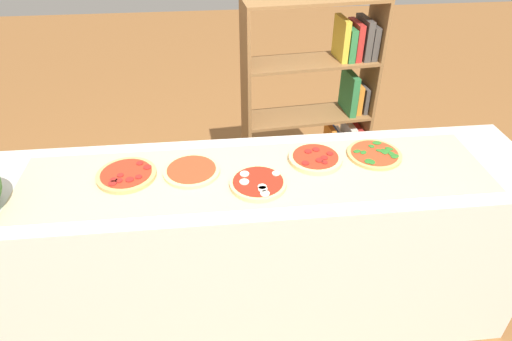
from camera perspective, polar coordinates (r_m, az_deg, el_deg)
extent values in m
plane|color=brown|center=(2.61, 0.00, -17.57)|extent=(12.00, 12.00, 0.00)
cube|color=beige|center=(2.25, 0.00, -10.30)|extent=(2.55, 0.62, 0.95)
cube|color=tan|center=(1.94, 0.00, -0.46)|extent=(2.04, 0.47, 0.00)
cylinder|color=tan|center=(1.99, -16.38, -0.56)|extent=(0.26, 0.26, 0.02)
cylinder|color=red|center=(1.99, -16.43, -0.32)|extent=(0.22, 0.22, 0.00)
cylinder|color=maroon|center=(1.98, -17.11, -0.58)|extent=(0.03, 0.03, 0.00)
cylinder|color=maroon|center=(2.00, -13.84, 0.44)|extent=(0.04, 0.04, 0.00)
cylinder|color=maroon|center=(1.96, -17.91, -1.15)|extent=(0.03, 0.03, 0.00)
cylinder|color=maroon|center=(1.94, -15.99, -1.13)|extent=(0.04, 0.04, 0.00)
cylinder|color=maroon|center=(2.03, -14.77, 0.92)|extent=(0.03, 0.03, 0.00)
cylinder|color=maroon|center=(1.94, -18.04, -1.58)|extent=(0.04, 0.04, 0.00)
cylinder|color=maroon|center=(1.95, -17.28, -1.25)|extent=(0.03, 0.03, 0.00)
cylinder|color=maroon|center=(1.95, -14.90, -0.72)|extent=(0.03, 0.03, 0.00)
cylinder|color=#E5C17F|center=(1.96, -8.31, -0.05)|extent=(0.25, 0.25, 0.02)
cylinder|color=red|center=(1.95, -8.34, 0.18)|extent=(0.21, 0.21, 0.00)
cylinder|color=#E5C17F|center=(1.86, 0.27, -1.68)|extent=(0.24, 0.24, 0.02)
cylinder|color=#AD2314|center=(1.86, 0.27, -1.39)|extent=(0.21, 0.21, 0.00)
cylinder|color=#EFE5CC|center=(1.89, -1.50, -0.44)|extent=(0.04, 0.04, 0.00)
cylinder|color=#EFE5CC|center=(1.82, 0.80, -2.12)|extent=(0.04, 0.04, 0.00)
cylinder|color=#EFE5CC|center=(1.90, 2.59, -0.37)|extent=(0.03, 0.03, 0.00)
cylinder|color=#EFE5CC|center=(1.81, 0.87, -2.41)|extent=(0.04, 0.04, 0.00)
cylinder|color=#EFE5CC|center=(1.85, -1.52, -1.47)|extent=(0.04, 0.04, 0.00)
cylinder|color=#EFE5CC|center=(1.78, 1.16, -2.99)|extent=(0.04, 0.04, 0.00)
cylinder|color=#E5C17F|center=(2.03, 7.67, 1.55)|extent=(0.25, 0.25, 0.02)
cylinder|color=red|center=(2.03, 7.70, 1.84)|extent=(0.21, 0.21, 0.00)
cylinder|color=maroon|center=(2.05, 9.51, 2.18)|extent=(0.03, 0.03, 0.00)
cylinder|color=maroon|center=(2.00, 8.19, 1.34)|extent=(0.04, 0.04, 0.00)
cylinder|color=maroon|center=(1.97, 6.40, 0.97)|extent=(0.03, 0.03, 0.00)
cylinder|color=maroon|center=(2.02, 8.82, 1.65)|extent=(0.03, 0.03, 0.00)
cylinder|color=maroon|center=(2.07, 7.75, 2.71)|extent=(0.03, 0.03, 0.00)
cylinder|color=maroon|center=(2.05, 6.75, 2.47)|extent=(0.03, 0.03, 0.00)
cylinder|color=maroon|center=(1.98, 8.84, 1.06)|extent=(0.03, 0.03, 0.00)
cylinder|color=tan|center=(2.12, 15.01, 2.02)|extent=(0.25, 0.25, 0.01)
cylinder|color=red|center=(2.12, 15.05, 2.22)|extent=(0.22, 0.22, 0.00)
ellipsoid|color=#286B23|center=(2.12, 17.13, 2.06)|extent=(0.04, 0.05, 0.00)
ellipsoid|color=#286B23|center=(2.04, 14.70, 1.08)|extent=(0.04, 0.05, 0.00)
ellipsoid|color=#286B23|center=(2.04, 14.27, 1.20)|extent=(0.05, 0.05, 0.00)
ellipsoid|color=#286B23|center=(2.16, 16.82, 2.73)|extent=(0.05, 0.04, 0.00)
ellipsoid|color=#286B23|center=(2.10, 13.70, 2.30)|extent=(0.04, 0.04, 0.00)
ellipsoid|color=#286B23|center=(2.11, 17.47, 1.79)|extent=(0.06, 0.05, 0.00)
ellipsoid|color=#286B23|center=(2.13, 16.19, 2.38)|extent=(0.03, 0.05, 0.00)
ellipsoid|color=#286B23|center=(2.16, 14.68, 3.06)|extent=(0.04, 0.04, 0.00)
ellipsoid|color=#286B23|center=(2.13, 15.65, 2.50)|extent=(0.04, 0.04, 0.00)
ellipsoid|color=#286B23|center=(2.10, 12.91, 2.45)|extent=(0.05, 0.04, 0.00)
ellipsoid|color=#286B23|center=(2.19, 15.34, 3.47)|extent=(0.05, 0.03, 0.00)
ellipsoid|color=#286B23|center=(2.14, 16.53, 2.46)|extent=(0.05, 0.04, 0.00)
cube|color=brown|center=(3.01, 13.86, 7.61)|extent=(0.04, 0.26, 1.46)
cube|color=brown|center=(2.78, -1.28, 6.36)|extent=(0.04, 0.26, 1.46)
cube|color=brown|center=(3.27, 5.73, -4.08)|extent=(0.79, 0.33, 0.02)
cube|color=orange|center=(3.32, 11.85, -1.97)|extent=(0.04, 0.17, 0.17)
cube|color=silver|center=(3.31, 11.28, -2.04)|extent=(0.05, 0.17, 0.17)
cube|color=#234799|center=(3.27, 10.70, -1.53)|extent=(0.05, 0.16, 0.26)
cube|color=silver|center=(3.28, 9.92, -2.21)|extent=(0.05, 0.20, 0.18)
cube|color=silver|center=(3.27, 9.22, -2.33)|extent=(0.04, 0.19, 0.17)
cube|color=brown|center=(3.06, 6.12, 1.13)|extent=(0.79, 0.33, 0.02)
cube|color=#B22823|center=(3.10, 12.56, 3.80)|extent=(0.06, 0.23, 0.24)
cube|color=silver|center=(3.08, 11.72, 3.84)|extent=(0.06, 0.20, 0.26)
cube|color=silver|center=(3.08, 10.80, 3.21)|extent=(0.05, 0.22, 0.19)
cube|color=#234799|center=(3.06, 10.07, 3.34)|extent=(0.05, 0.20, 0.21)
cube|color=orange|center=(3.03, 9.39, 3.59)|extent=(0.05, 0.16, 0.25)
cube|color=brown|center=(2.87, 6.57, 7.07)|extent=(0.79, 0.33, 0.02)
cube|color=#47423D|center=(2.95, 13.52, 9.16)|extent=(0.04, 0.17, 0.17)
cube|color=orange|center=(2.93, 12.76, 9.27)|extent=(0.05, 0.17, 0.19)
cube|color=#2D753D|center=(2.90, 11.91, 9.88)|extent=(0.06, 0.22, 0.26)
cube|color=brown|center=(2.72, 7.09, 13.75)|extent=(0.79, 0.33, 0.02)
cube|color=#47423D|center=(2.81, 14.48, 15.97)|extent=(0.06, 0.20, 0.19)
cube|color=#47423D|center=(2.79, 13.69, 16.33)|extent=(0.06, 0.21, 0.23)
cube|color=#B22823|center=(2.77, 12.65, 16.14)|extent=(0.05, 0.19, 0.21)
cube|color=#2D753D|center=(2.76, 11.72, 15.92)|extent=(0.06, 0.21, 0.19)
cube|color=gold|center=(2.73, 10.93, 16.40)|extent=(0.05, 0.19, 0.24)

